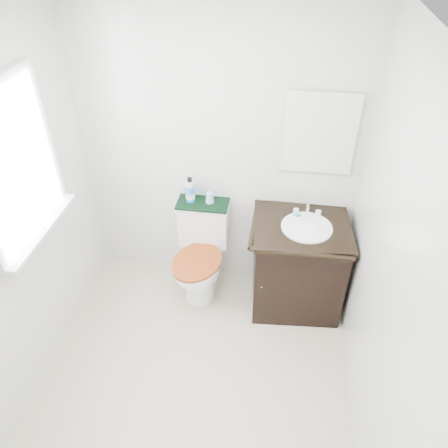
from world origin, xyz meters
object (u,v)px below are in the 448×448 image
(vanity, at_px, (298,263))
(mouthwash_bottle, at_px, (190,191))
(trash_bin, at_px, (268,270))
(cup, at_px, (210,197))
(toilet, at_px, (202,255))

(vanity, height_order, mouthwash_bottle, mouthwash_bottle)
(trash_bin, bearing_deg, cup, 179.16)
(toilet, distance_m, trash_bin, 0.62)
(toilet, relative_size, trash_bin, 2.97)
(toilet, height_order, cup, cup)
(cup, bearing_deg, mouthwash_bottle, -178.90)
(toilet, bearing_deg, mouthwash_bottle, 127.21)
(trash_bin, xyz_separation_m, cup, (-0.52, 0.01, 0.72))
(toilet, bearing_deg, cup, 68.14)
(mouthwash_bottle, bearing_deg, cup, 1.10)
(vanity, height_order, trash_bin, vanity)
(trash_bin, distance_m, mouthwash_bottle, 1.03)
(toilet, height_order, mouthwash_bottle, mouthwash_bottle)
(toilet, distance_m, vanity, 0.82)
(toilet, xyz_separation_m, mouthwash_bottle, (-0.10, 0.14, 0.56))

